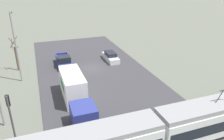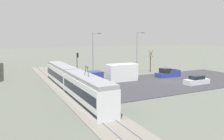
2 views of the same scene
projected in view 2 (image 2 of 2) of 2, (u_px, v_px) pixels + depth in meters
ground_plane at (170, 81)px, 41.00m from camera, size 320.00×320.00×0.00m
road_surface at (170, 81)px, 40.99m from camera, size 16.30×36.35×0.08m
rail_bed at (71, 92)px, 32.61m from camera, size 62.92×4.40×0.22m
light_rail_tram at (72, 82)px, 31.82m from camera, size 24.94×2.55×4.67m
box_truck at (116, 74)px, 40.49m from camera, size 2.37×9.86×3.18m
pickup_truck at (167, 73)px, 45.49m from camera, size 2.10×5.24×1.81m
sedan_car_0 at (197, 81)px, 38.32m from camera, size 1.72×4.79×1.50m
traffic_light_pole at (77, 62)px, 43.25m from camera, size 0.28×0.47×5.21m
street_tree at (150, 62)px, 51.80m from camera, size 1.26×1.04×5.35m
street_lamp_near_crossing at (137, 50)px, 49.06m from camera, size 0.36×1.95×9.44m
street_lamp_mid_block at (94, 52)px, 45.96m from camera, size 0.36×1.95×9.26m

